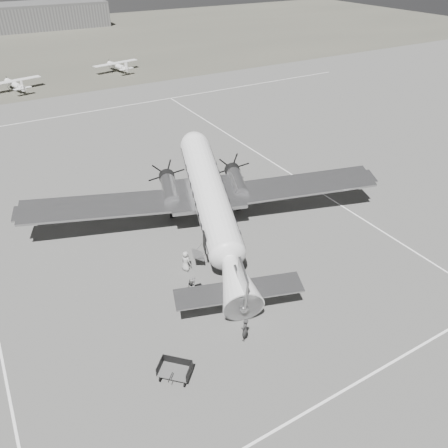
{
  "coord_description": "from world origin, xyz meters",
  "views": [
    {
      "loc": [
        -15.33,
        -23.82,
        20.84
      ],
      "look_at": [
        -0.85,
        1.05,
        2.2
      ],
      "focal_mm": 35.0,
      "sensor_mm": 36.0,
      "label": 1
    }
  ],
  "objects_px": {
    "baggage_cart_near": "(193,296)",
    "baggage_cart_far": "(175,371)",
    "dc3_airliner": "(212,204)",
    "light_plane_right": "(117,67)",
    "hangar_main": "(29,16)",
    "passenger": "(186,261)",
    "light_plane_left": "(15,85)",
    "ground_crew": "(245,330)",
    "ramp_agent": "(193,289)"
  },
  "relations": [
    {
      "from": "passenger",
      "to": "hangar_main",
      "type": "bearing_deg",
      "value": -28.5
    },
    {
      "from": "dc3_airliner",
      "to": "baggage_cart_far",
      "type": "bearing_deg",
      "value": -109.5
    },
    {
      "from": "hangar_main",
      "to": "light_plane_left",
      "type": "distance_m",
      "value": 65.01
    },
    {
      "from": "baggage_cart_far",
      "to": "passenger",
      "type": "bearing_deg",
      "value": 104.65
    },
    {
      "from": "light_plane_right",
      "to": "baggage_cart_far",
      "type": "distance_m",
      "value": 71.64
    },
    {
      "from": "baggage_cart_far",
      "to": "baggage_cart_near",
      "type": "bearing_deg",
      "value": 97.95
    },
    {
      "from": "light_plane_right",
      "to": "passenger",
      "type": "xyz_separation_m",
      "value": [
        -15.02,
        -60.41,
        -0.1
      ]
    },
    {
      "from": "light_plane_right",
      "to": "ground_crew",
      "type": "height_order",
      "value": "light_plane_right"
    },
    {
      "from": "dc3_airliner",
      "to": "ramp_agent",
      "type": "height_order",
      "value": "dc3_airliner"
    },
    {
      "from": "ramp_agent",
      "to": "ground_crew",
      "type": "bearing_deg",
      "value": -160.33
    },
    {
      "from": "dc3_airliner",
      "to": "ground_crew",
      "type": "height_order",
      "value": "dc3_airliner"
    },
    {
      "from": "baggage_cart_far",
      "to": "passenger",
      "type": "xyz_separation_m",
      "value": [
        4.81,
        8.44,
        0.3
      ]
    },
    {
      "from": "light_plane_right",
      "to": "baggage_cart_far",
      "type": "height_order",
      "value": "light_plane_right"
    },
    {
      "from": "dc3_airliner",
      "to": "baggage_cart_far",
      "type": "relative_size",
      "value": 16.45
    },
    {
      "from": "light_plane_right",
      "to": "ramp_agent",
      "type": "height_order",
      "value": "ramp_agent"
    },
    {
      "from": "ramp_agent",
      "to": "light_plane_left",
      "type": "bearing_deg",
      "value": 9.15
    },
    {
      "from": "baggage_cart_far",
      "to": "ground_crew",
      "type": "bearing_deg",
      "value": 49.07
    },
    {
      "from": "hangar_main",
      "to": "light_plane_right",
      "type": "bearing_deg",
      "value": -85.02
    },
    {
      "from": "light_plane_left",
      "to": "baggage_cart_near",
      "type": "distance_m",
      "value": 59.98
    },
    {
      "from": "hangar_main",
      "to": "dc3_airliner",
      "type": "height_order",
      "value": "hangar_main"
    },
    {
      "from": "light_plane_right",
      "to": "light_plane_left",
      "type": "bearing_deg",
      "value": 179.6
    },
    {
      "from": "dc3_airliner",
      "to": "light_plane_right",
      "type": "xyz_separation_m",
      "value": [
        11.05,
        57.28,
        -2.03
      ]
    },
    {
      "from": "dc3_airliner",
      "to": "light_plane_right",
      "type": "relative_size",
      "value": 3.46
    },
    {
      "from": "dc3_airliner",
      "to": "light_plane_right",
      "type": "distance_m",
      "value": 58.37
    },
    {
      "from": "baggage_cart_near",
      "to": "ramp_agent",
      "type": "height_order",
      "value": "ramp_agent"
    },
    {
      "from": "baggage_cart_near",
      "to": "baggage_cart_far",
      "type": "height_order",
      "value": "baggage_cart_far"
    },
    {
      "from": "baggage_cart_near",
      "to": "ground_crew",
      "type": "height_order",
      "value": "ground_crew"
    },
    {
      "from": "baggage_cart_near",
      "to": "passenger",
      "type": "xyz_separation_m",
      "value": [
        1.07,
        3.36,
        0.35
      ]
    },
    {
      "from": "baggage_cart_far",
      "to": "ground_crew",
      "type": "height_order",
      "value": "ground_crew"
    },
    {
      "from": "dc3_airliner",
      "to": "ground_crew",
      "type": "bearing_deg",
      "value": -91.35
    },
    {
      "from": "light_plane_left",
      "to": "passenger",
      "type": "bearing_deg",
      "value": -99.34
    },
    {
      "from": "baggage_cart_far",
      "to": "passenger",
      "type": "height_order",
      "value": "passenger"
    },
    {
      "from": "dc3_airliner",
      "to": "light_plane_right",
      "type": "bearing_deg",
      "value": 96.77
    },
    {
      "from": "light_plane_right",
      "to": "baggage_cart_near",
      "type": "distance_m",
      "value": 65.77
    },
    {
      "from": "light_plane_left",
      "to": "light_plane_right",
      "type": "distance_m",
      "value": 19.19
    },
    {
      "from": "baggage_cart_near",
      "to": "baggage_cart_far",
      "type": "xyz_separation_m",
      "value": [
        -3.74,
        -5.07,
        0.06
      ]
    },
    {
      "from": "light_plane_right",
      "to": "passenger",
      "type": "distance_m",
      "value": 62.25
    },
    {
      "from": "hangar_main",
      "to": "ground_crew",
      "type": "distance_m",
      "value": 128.5
    },
    {
      "from": "baggage_cart_far",
      "to": "ramp_agent",
      "type": "relative_size",
      "value": 0.96
    },
    {
      "from": "baggage_cart_far",
      "to": "ramp_agent",
      "type": "xyz_separation_m",
      "value": [
        3.79,
        5.24,
        0.45
      ]
    },
    {
      "from": "light_plane_left",
      "to": "passenger",
      "type": "height_order",
      "value": "light_plane_left"
    },
    {
      "from": "light_plane_right",
      "to": "ground_crew",
      "type": "bearing_deg",
      "value": -114.28
    },
    {
      "from": "light_plane_right",
      "to": "ground_crew",
      "type": "distance_m",
      "value": 70.04
    },
    {
      "from": "ground_crew",
      "to": "ramp_agent",
      "type": "height_order",
      "value": "ramp_agent"
    },
    {
      "from": "hangar_main",
      "to": "light_plane_left",
      "type": "xyz_separation_m",
      "value": [
        -13.59,
        -63.53,
        -2.34
      ]
    },
    {
      "from": "light_plane_right",
      "to": "passenger",
      "type": "bearing_deg",
      "value": -115.95
    },
    {
      "from": "hangar_main",
      "to": "passenger",
      "type": "distance_m",
      "value": 120.5
    },
    {
      "from": "hangar_main",
      "to": "baggage_cart_near",
      "type": "bearing_deg",
      "value": -95.04
    },
    {
      "from": "light_plane_right",
      "to": "ground_crew",
      "type": "relative_size",
      "value": 5.25
    },
    {
      "from": "hangar_main",
      "to": "passenger",
      "type": "relative_size",
      "value": 25.22
    }
  ]
}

